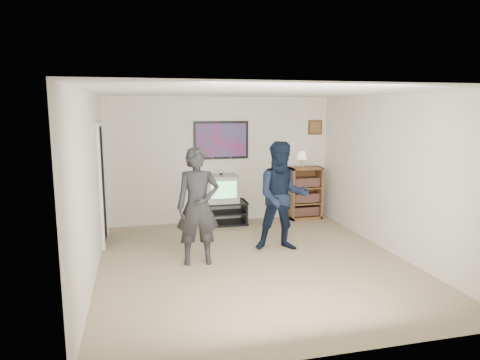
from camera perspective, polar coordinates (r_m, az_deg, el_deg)
name	(u,v)px	position (r m, az deg, el deg)	size (l,w,h in m)	color
room_shell	(249,177)	(6.49, 1.16, 0.46)	(4.51, 5.00, 2.51)	#826C52
media_stand	(223,213)	(8.49, -2.25, -4.39)	(0.94, 0.54, 0.46)	black
crt_television	(221,188)	(8.38, -2.51, -1.12)	(0.62, 0.53, 0.53)	#979893
bookshelf	(305,193)	(8.97, 8.63, -1.72)	(0.66, 0.38, 1.08)	brown
table_lamp	(302,159)	(8.82, 8.24, 2.73)	(0.21, 0.21, 0.33)	beige
person_tall	(198,206)	(6.27, -5.63, -3.50)	(0.63, 0.41, 1.73)	black
person_short	(282,196)	(6.88, 5.66, -2.20)	(0.86, 0.67, 1.76)	black
controller_left	(198,177)	(6.37, -5.61, 0.42)	(0.04, 0.12, 0.04)	white
controller_right	(282,185)	(7.04, 5.58, -0.65)	(0.03, 0.12, 0.03)	white
poster	(221,140)	(8.51, -2.53, 5.33)	(1.10, 0.03, 0.75)	black
air_vent	(193,125)	(8.41, -6.26, 7.27)	(0.28, 0.02, 0.14)	white
small_picture	(315,127)	(9.10, 9.99, 6.92)	(0.30, 0.03, 0.30)	#3D2313
doorway	(102,185)	(7.58, -17.96, -0.61)	(0.03, 0.85, 2.00)	black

